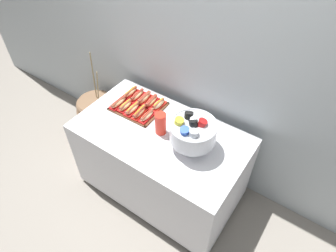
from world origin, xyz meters
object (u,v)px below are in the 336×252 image
(hot_dog_1, at_px, (125,106))
(hot_dog_4, at_px, (147,116))
(serving_tray, at_px, (139,106))
(hot_dog_2, at_px, (132,109))
(hot_dog_8, at_px, (151,102))
(hot_dog_6, at_px, (137,96))
(hot_dog_7, at_px, (144,98))
(hot_dog_5, at_px, (131,93))
(hot_dog_9, at_px, (158,105))
(floor_vase, at_px, (99,117))
(buffet_table, at_px, (161,161))
(cup_stack, at_px, (160,123))
(hot_dog_0, at_px, (119,103))
(hot_dog_3, at_px, (140,112))
(punch_bowl, at_px, (193,132))

(hot_dog_1, xyz_separation_m, hot_dog_4, (0.22, 0.01, -0.00))
(serving_tray, height_order, hot_dog_2, hot_dog_2)
(hot_dog_8, bearing_deg, hot_dog_6, -178.49)
(hot_dog_7, bearing_deg, hot_dog_6, -178.49)
(hot_dog_2, height_order, hot_dog_8, same)
(hot_dog_4, height_order, hot_dog_6, hot_dog_6)
(hot_dog_5, bearing_deg, hot_dog_9, 1.51)
(hot_dog_4, bearing_deg, floor_vase, 169.50)
(serving_tray, bearing_deg, hot_dog_9, 30.32)
(buffet_table, bearing_deg, hot_dog_4, 160.77)
(hot_dog_4, relative_size, cup_stack, 0.91)
(hot_dog_6, relative_size, hot_dog_7, 1.00)
(serving_tray, distance_m, cup_stack, 0.37)
(hot_dog_0, bearing_deg, hot_dog_1, 1.51)
(cup_stack, bearing_deg, hot_dog_9, 129.39)
(hot_dog_3, bearing_deg, hot_dog_8, 91.51)
(hot_dog_1, distance_m, hot_dog_7, 0.18)
(hot_dog_1, xyz_separation_m, hot_dog_7, (0.07, 0.17, 0.00))
(hot_dog_0, relative_size, hot_dog_5, 1.12)
(buffet_table, distance_m, punch_bowl, 0.60)
(serving_tray, xyz_separation_m, hot_dog_1, (-0.07, -0.08, 0.03))
(hot_dog_0, distance_m, hot_dog_2, 0.15)
(serving_tray, bearing_deg, hot_dog_5, 152.70)
(cup_stack, bearing_deg, hot_dog_6, 151.99)
(hot_dog_0, bearing_deg, hot_dog_8, 37.76)
(buffet_table, bearing_deg, serving_tray, 156.96)
(floor_vase, height_order, hot_dog_4, floor_vase)
(hot_dog_6, bearing_deg, hot_dog_0, -112.93)
(hot_dog_3, relative_size, hot_dog_7, 1.00)
(floor_vase, bearing_deg, hot_dog_5, 0.51)
(floor_vase, bearing_deg, hot_dog_1, -14.84)
(hot_dog_4, bearing_deg, hot_dog_6, 145.26)
(hot_dog_2, xyz_separation_m, hot_dog_9, (0.15, 0.17, 0.00))
(hot_dog_0, height_order, hot_dog_9, same)
(hot_dog_2, bearing_deg, punch_bowl, -4.42)
(floor_vase, xyz_separation_m, punch_bowl, (1.28, -0.20, 0.71))
(floor_vase, xyz_separation_m, hot_dog_9, (0.82, 0.01, 0.58))
(hot_dog_2, height_order, hot_dog_3, same)
(hot_dog_8, xyz_separation_m, cup_stack, (0.26, -0.22, 0.06))
(hot_dog_2, height_order, hot_dog_7, hot_dog_7)
(hot_dog_8, bearing_deg, punch_bowl, -21.66)
(serving_tray, xyz_separation_m, hot_dog_8, (0.07, 0.08, 0.03))
(buffet_table, xyz_separation_m, cup_stack, (-0.00, 0.01, 0.46))
(hot_dog_2, distance_m, punch_bowl, 0.62)
(hot_dog_4, relative_size, hot_dog_5, 1.04)
(hot_dog_3, relative_size, hot_dog_8, 1.01)
(hot_dog_4, height_order, hot_dog_7, hot_dog_7)
(hot_dog_2, distance_m, hot_dog_9, 0.22)
(hot_dog_1, xyz_separation_m, hot_dog_5, (-0.08, 0.16, -0.00))
(hot_dog_7, bearing_deg, buffet_table, -33.77)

